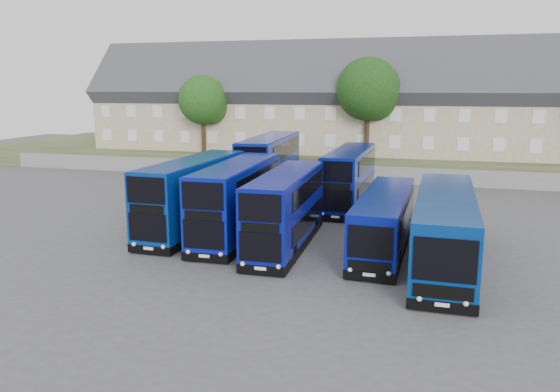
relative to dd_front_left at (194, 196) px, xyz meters
The scene contains 13 objects.
ground 7.48m from the dd_front_left, 36.23° to the right, with size 120.00×120.00×0.00m, color #48484D.
retaining_wall 20.63m from the dd_front_left, 73.64° to the left, with size 70.00×0.40×1.50m, color slate.
earth_bank 30.33m from the dd_front_left, 78.97° to the left, with size 80.00×20.00×2.00m, color #424C2B.
terrace_row 27.58m from the dd_front_left, 71.14° to the left, with size 60.00×10.40×11.20m.
dd_front_left is the anchor object (origin of this frame).
dd_front_mid 3.00m from the dd_front_left, ahead, with size 2.70×10.66×4.21m.
dd_front_right 6.44m from the dd_front_left, 16.13° to the right, with size 2.54×10.14×4.00m.
dd_rear_left 12.30m from the dd_front_left, 84.73° to the left, with size 3.17×11.65×4.59m.
dd_rear_right 12.17m from the dd_front_left, 48.83° to the left, with size 2.59×10.40×4.11m.
coach_east_a 11.40m from the dd_front_left, ahead, with size 2.67×11.14×3.02m.
coach_east_b 14.61m from the dd_front_left, 10.37° to the right, with size 2.93×12.82×3.49m.
tree_west 22.90m from the dd_front_left, 111.13° to the left, with size 4.80×4.80×7.65m.
tree_mid 23.55m from the dd_front_left, 69.59° to the left, with size 5.76×5.76×9.18m.
Camera 1 is at (7.68, -25.16, 8.56)m, focal length 35.00 mm.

